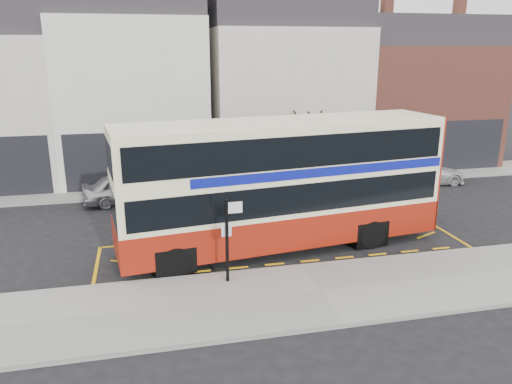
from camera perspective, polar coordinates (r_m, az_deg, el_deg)
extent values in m
plane|color=black|center=(18.00, 4.86, -8.27)|extent=(120.00, 120.00, 0.00)
cube|color=gray|center=(16.01, 7.39, -11.31)|extent=(40.00, 4.00, 0.15)
cube|color=gray|center=(17.64, 5.23, -8.53)|extent=(40.00, 0.15, 0.15)
cube|color=gray|center=(28.04, -1.92, 0.97)|extent=(50.00, 3.00, 0.15)
cube|color=silver|center=(30.72, -13.76, 10.26)|extent=(8.00, 8.00, 9.00)
cube|color=#28262B|center=(30.68, -14.47, 20.33)|extent=(8.00, 7.20, 1.80)
cube|color=black|center=(27.23, -13.41, 3.38)|extent=(7.36, 0.06, 3.20)
cube|color=black|center=(27.29, -13.38, 2.98)|extent=(5.60, 0.04, 2.00)
cube|color=#BAB7A9|center=(31.92, 2.90, 10.45)|extent=(9.00, 8.00, 8.50)
cube|color=#28262B|center=(31.82, 3.03, 19.71)|extent=(9.00, 7.20, 1.80)
cube|color=#126826|center=(28.55, 4.98, 4.34)|extent=(8.28, 0.06, 3.20)
cube|color=black|center=(28.61, 4.96, 3.96)|extent=(6.30, 0.04, 2.00)
cube|color=#9C4F3E|center=(35.47, 17.23, 9.52)|extent=(9.00, 8.00, 7.50)
cube|color=#28262B|center=(35.29, 17.88, 17.02)|extent=(9.00, 7.20, 1.80)
cube|color=#9C4F3E|center=(33.19, 14.73, 19.61)|extent=(0.60, 0.60, 1.20)
cube|color=#9C4F3E|center=(35.69, 22.21, 18.71)|extent=(0.60, 0.60, 1.20)
cube|color=black|center=(32.42, 20.37, 4.81)|extent=(8.28, 0.06, 3.20)
cube|color=black|center=(32.47, 20.32, 4.47)|extent=(6.30, 0.04, 2.00)
cube|color=#FFF3C2|center=(18.62, 2.95, 1.25)|extent=(12.49, 4.33, 4.50)
cube|color=maroon|center=(19.11, 2.87, -3.50)|extent=(12.53, 4.38, 1.22)
cube|color=maroon|center=(21.69, 17.94, 2.63)|extent=(0.42, 2.80, 4.50)
cube|color=black|center=(18.70, 2.93, 0.35)|extent=(12.01, 4.33, 1.06)
cube|color=black|center=(18.31, 3.01, 5.37)|extent=(12.01, 4.33, 1.11)
cube|color=#0C158C|center=(18.93, 6.07, 3.26)|extent=(10.07, 4.07, 0.33)
cube|color=black|center=(17.41, -15.90, -2.44)|extent=(0.39, 2.54, 1.78)
cube|color=black|center=(16.91, -16.40, 3.82)|extent=(0.39, 2.54, 1.11)
cube|color=black|center=(17.11, -16.13, 0.92)|extent=(0.30, 1.94, 0.39)
cube|color=#FFF3C2|center=(18.18, 3.05, 7.96)|extent=(12.47, 4.22, 0.13)
cylinder|color=black|center=(16.96, -9.15, -7.95)|extent=(1.14, 0.45, 1.11)
cylinder|color=black|center=(19.28, -10.66, -5.00)|extent=(1.14, 0.45, 1.11)
cylinder|color=black|center=(19.67, 13.04, -4.71)|extent=(1.14, 0.45, 1.11)
cylinder|color=black|center=(21.70, 9.40, -2.51)|extent=(1.14, 0.45, 1.11)
cube|color=black|center=(15.91, -3.34, -5.62)|extent=(0.09, 0.09, 2.76)
cube|color=white|center=(15.59, -2.41, -1.77)|extent=(0.50, 0.05, 0.40)
cube|color=white|center=(15.83, -3.40, -4.32)|extent=(0.32, 0.04, 0.46)
imported|color=silver|center=(25.50, -14.44, 0.45)|extent=(4.59, 2.48, 1.48)
imported|color=#3D4045|center=(24.74, -9.36, 0.28)|extent=(4.60, 1.83, 1.49)
imported|color=silver|center=(29.72, 18.66, 2.15)|extent=(4.64, 2.19, 1.31)
cylinder|color=#2E2314|center=(28.80, 5.67, 3.14)|extent=(0.24, 0.24, 1.94)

